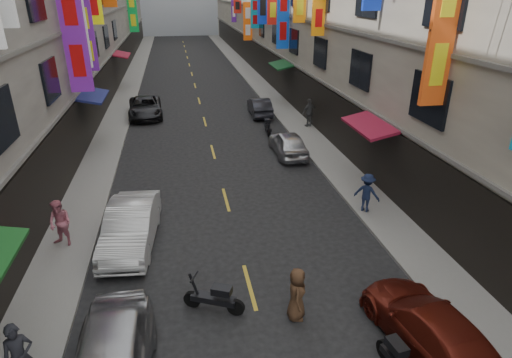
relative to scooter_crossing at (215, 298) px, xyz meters
name	(u,v)px	position (x,y,z in m)	size (l,w,h in m)	color
sidewalk_left	(129,87)	(-4.86, 30.86, -0.38)	(2.00, 90.00, 0.12)	slate
sidewalk_right	(258,83)	(7.14, 30.86, -0.38)	(2.00, 90.00, 0.12)	slate
street_awnings	(185,91)	(-0.12, 14.86, 2.56)	(13.99, 35.20, 0.41)	#16541D
lane_markings	(197,93)	(1.14, 27.86, -0.44)	(0.12, 80.20, 0.01)	gold
scooter_crossing	(215,298)	(0.00, 0.00, 0.00)	(1.68, 0.92, 1.14)	black
scooter_far_right	(268,127)	(4.83, 15.48, 0.00)	(0.50, 1.80, 1.14)	black
car_left_mid	(131,226)	(-2.55, 3.99, 0.30)	(1.57, 4.50, 1.48)	silver
car_left_far	(145,107)	(-2.86, 20.88, 0.23)	(2.24, 4.86, 1.35)	black
car_right_near	(430,329)	(5.14, -2.38, 0.21)	(1.82, 4.47, 1.30)	#5F1910
car_right_mid	(288,143)	(5.14, 11.66, 0.22)	(1.55, 3.86, 1.32)	silver
car_right_far	(260,107)	(5.14, 19.71, 0.19)	(1.33, 3.82, 1.26)	#25262D
pedestrian_lnear	(19,357)	(-4.44, -1.81, 0.54)	(0.63, 0.57, 1.72)	black
pedestrian_lfar	(60,223)	(-4.89, 4.20, 0.53)	(0.83, 0.57, 1.70)	#C4687A
pedestrian_rnear	(367,193)	(6.54, 4.62, 0.48)	(1.03, 0.53, 1.60)	#151D3A
pedestrian_rfar	(309,113)	(7.70, 16.13, 0.59)	(1.07, 0.61, 1.83)	#4F4F51
pedestrian_crossing	(297,294)	(2.18, -0.67, 0.34)	(0.77, 0.52, 1.57)	#452D1B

